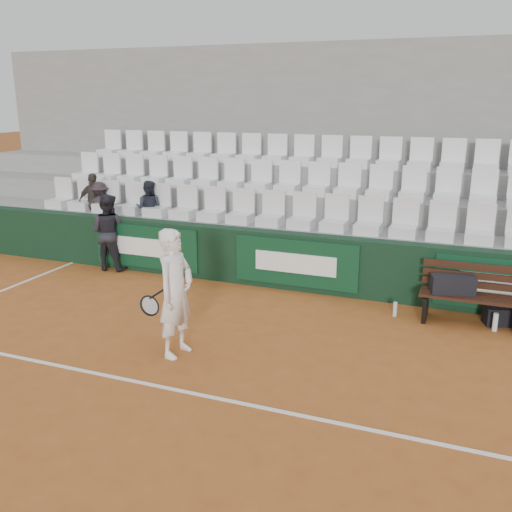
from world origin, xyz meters
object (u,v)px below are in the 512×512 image
at_px(water_bottle_near, 395,309).
at_px(water_bottle_far, 495,322).
at_px(ball_kid, 108,232).
at_px(spectator_c, 148,186).
at_px(tennis_player, 176,293).
at_px(sports_bag_ground, 500,316).
at_px(sports_bag_left, 453,285).
at_px(spectator_a, 99,186).
at_px(spectator_b, 93,181).
at_px(bench_left, 471,310).

height_order(water_bottle_near, water_bottle_far, water_bottle_far).
relative_size(ball_kid, spectator_c, 1.32).
xyz_separation_m(tennis_player, spectator_c, (-2.62, 3.62, 0.72)).
xyz_separation_m(sports_bag_ground, water_bottle_near, (-1.51, -0.24, -0.02)).
xyz_separation_m(sports_bag_ground, spectator_c, (-6.61, 0.97, 1.43)).
height_order(sports_bag_left, spectator_a, spectator_a).
bearing_deg(tennis_player, water_bottle_near, 44.15).
bearing_deg(sports_bag_ground, spectator_b, 172.99).
relative_size(bench_left, water_bottle_far, 5.55).
xyz_separation_m(water_bottle_far, ball_kid, (-7.03, 0.55, 0.61)).
height_order(water_bottle_near, spectator_b, spectator_b).
height_order(water_bottle_near, spectator_a, spectator_a).
xyz_separation_m(sports_bag_ground, spectator_a, (-7.78, 0.97, 1.38)).
relative_size(bench_left, spectator_c, 1.32).
bearing_deg(bench_left, water_bottle_far, -21.48).
relative_size(spectator_b, spectator_c, 1.07).
xyz_separation_m(water_bottle_near, tennis_player, (-2.48, -2.41, 0.73)).
xyz_separation_m(tennis_player, spectator_b, (-3.93, 3.62, 0.76)).
distance_m(sports_bag_left, ball_kid, 6.42).
height_order(sports_bag_ground, water_bottle_near, sports_bag_ground).
distance_m(water_bottle_near, spectator_c, 5.45).
bearing_deg(ball_kid, spectator_a, -51.76).
relative_size(sports_bag_ground, water_bottle_near, 2.00).
distance_m(bench_left, sports_bag_ground, 0.45).
relative_size(water_bottle_near, tennis_player, 0.13).
bearing_deg(ball_kid, sports_bag_ground, 172.85).
bearing_deg(water_bottle_far, tennis_player, -149.03).
xyz_separation_m(bench_left, sports_bag_ground, (0.41, 0.16, -0.09)).
relative_size(sports_bag_left, ball_kid, 0.42).
height_order(bench_left, water_bottle_far, bench_left).
distance_m(water_bottle_near, water_bottle_far, 1.44).
relative_size(bench_left, water_bottle_near, 6.61).
bearing_deg(tennis_player, bench_left, 34.83).
relative_size(sports_bag_ground, tennis_player, 0.27).
bearing_deg(water_bottle_near, water_bottle_far, -2.30).
bearing_deg(tennis_player, sports_bag_ground, 33.56).
bearing_deg(water_bottle_near, sports_bag_left, 6.90).
distance_m(sports_bag_left, water_bottle_near, 0.94).
bearing_deg(sports_bag_ground, tennis_player, -146.44).
bearing_deg(spectator_a, tennis_player, 119.09).
distance_m(water_bottle_far, tennis_player, 4.63).
bearing_deg(water_bottle_far, spectator_c, 169.03).
height_order(tennis_player, spectator_b, spectator_b).
relative_size(water_bottle_near, ball_kid, 0.15).
bearing_deg(sports_bag_left, spectator_a, 171.07).
relative_size(water_bottle_far, ball_kid, 0.18).
bearing_deg(sports_bag_left, spectator_b, 171.24).
bearing_deg(ball_kid, tennis_player, 131.90).
bearing_deg(water_bottle_near, tennis_player, -135.85).
distance_m(tennis_player, spectator_b, 5.40).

